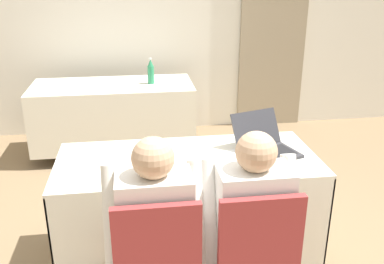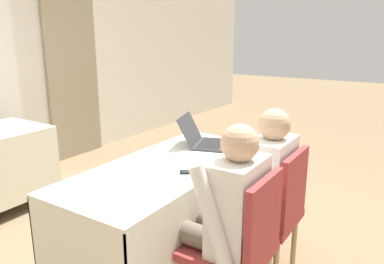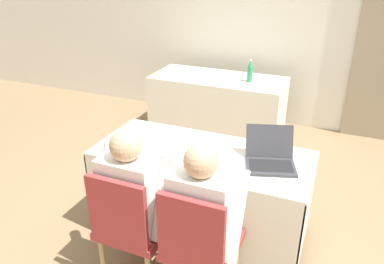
{
  "view_description": "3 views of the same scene",
  "coord_description": "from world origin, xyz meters",
  "px_view_note": "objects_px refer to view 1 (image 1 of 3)",
  "views": [
    {
      "loc": [
        -0.31,
        -2.41,
        1.86
      ],
      "look_at": [
        0.0,
        -0.19,
        0.99
      ],
      "focal_mm": 40.0,
      "sensor_mm": 36.0,
      "label": 1
    },
    {
      "loc": [
        -1.91,
        -1.42,
        1.59
      ],
      "look_at": [
        0.0,
        -0.19,
        0.99
      ],
      "focal_mm": 35.0,
      "sensor_mm": 36.0,
      "label": 2
    },
    {
      "loc": [
        0.9,
        -2.32,
        2.07
      ],
      "look_at": [
        0.0,
        -0.19,
        0.99
      ],
      "focal_mm": 35.0,
      "sensor_mm": 36.0,
      "label": 3
    }
  ],
  "objects_px": {
    "water_bottle": "(151,72)",
    "chair_near_right": "(252,255)",
    "person_checkered_shirt": "(155,224)",
    "person_white_shirt": "(248,217)",
    "cell_phone": "(184,174)",
    "chair_near_left": "(157,263)",
    "laptop": "(266,146)"
  },
  "relations": [
    {
      "from": "cell_phone",
      "to": "person_checkered_shirt",
      "type": "relative_size",
      "value": 0.14
    },
    {
      "from": "person_white_shirt",
      "to": "chair_near_left",
      "type": "bearing_deg",
      "value": 11.97
    },
    {
      "from": "chair_near_left",
      "to": "cell_phone",
      "type": "bearing_deg",
      "value": -113.5
    },
    {
      "from": "chair_near_right",
      "to": "chair_near_left",
      "type": "bearing_deg",
      "value": 0.0
    },
    {
      "from": "person_white_shirt",
      "to": "chair_near_right",
      "type": "bearing_deg",
      "value": 90.0
    },
    {
      "from": "cell_phone",
      "to": "chair_near_right",
      "type": "xyz_separation_m",
      "value": [
        0.29,
        -0.44,
        -0.26
      ]
    },
    {
      "from": "laptop",
      "to": "chair_near_right",
      "type": "distance_m",
      "value": 0.79
    },
    {
      "from": "person_checkered_shirt",
      "to": "person_white_shirt",
      "type": "height_order",
      "value": "same"
    },
    {
      "from": "chair_near_left",
      "to": "person_white_shirt",
      "type": "height_order",
      "value": "person_white_shirt"
    },
    {
      "from": "person_checkered_shirt",
      "to": "chair_near_left",
      "type": "bearing_deg",
      "value": 90.0
    },
    {
      "from": "chair_near_right",
      "to": "person_checkered_shirt",
      "type": "relative_size",
      "value": 0.77
    },
    {
      "from": "laptop",
      "to": "person_white_shirt",
      "type": "bearing_deg",
      "value": -132.54
    },
    {
      "from": "chair_near_left",
      "to": "chair_near_right",
      "type": "bearing_deg",
      "value": -180.0
    },
    {
      "from": "laptop",
      "to": "cell_phone",
      "type": "bearing_deg",
      "value": -174.61
    },
    {
      "from": "chair_near_left",
      "to": "water_bottle",
      "type": "bearing_deg",
      "value": -92.46
    },
    {
      "from": "cell_phone",
      "to": "person_white_shirt",
      "type": "bearing_deg",
      "value": -84.34
    },
    {
      "from": "water_bottle",
      "to": "cell_phone",
      "type": "bearing_deg",
      "value": -87.69
    },
    {
      "from": "cell_phone",
      "to": "person_checkered_shirt",
      "type": "xyz_separation_m",
      "value": [
        -0.19,
        -0.34,
        -0.1
      ]
    },
    {
      "from": "chair_near_left",
      "to": "chair_near_right",
      "type": "xyz_separation_m",
      "value": [
        0.48,
        0.0,
        0.0
      ]
    },
    {
      "from": "chair_near_left",
      "to": "person_checkered_shirt",
      "type": "relative_size",
      "value": 0.77
    },
    {
      "from": "cell_phone",
      "to": "person_white_shirt",
      "type": "relative_size",
      "value": 0.14
    },
    {
      "from": "chair_near_right",
      "to": "cell_phone",
      "type": "bearing_deg",
      "value": -56.74
    },
    {
      "from": "water_bottle",
      "to": "person_checkered_shirt",
      "type": "xyz_separation_m",
      "value": [
        -0.11,
        -2.43,
        -0.21
      ]
    },
    {
      "from": "cell_phone",
      "to": "person_white_shirt",
      "type": "height_order",
      "value": "person_white_shirt"
    },
    {
      "from": "chair_near_right",
      "to": "person_checkered_shirt",
      "type": "xyz_separation_m",
      "value": [
        -0.48,
        0.1,
        0.16
      ]
    },
    {
      "from": "cell_phone",
      "to": "chair_near_left",
      "type": "height_order",
      "value": "chair_near_left"
    },
    {
      "from": "laptop",
      "to": "person_checkered_shirt",
      "type": "height_order",
      "value": "person_checkered_shirt"
    },
    {
      "from": "water_bottle",
      "to": "person_white_shirt",
      "type": "height_order",
      "value": "person_white_shirt"
    },
    {
      "from": "water_bottle",
      "to": "chair_near_right",
      "type": "xyz_separation_m",
      "value": [
        0.38,
        -2.53,
        -0.37
      ]
    },
    {
      "from": "cell_phone",
      "to": "water_bottle",
      "type": "distance_m",
      "value": 2.1
    },
    {
      "from": "chair_near_right",
      "to": "laptop",
      "type": "bearing_deg",
      "value": -111.35
    },
    {
      "from": "cell_phone",
      "to": "person_white_shirt",
      "type": "xyz_separation_m",
      "value": [
        0.29,
        -0.34,
        -0.1
      ]
    }
  ]
}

